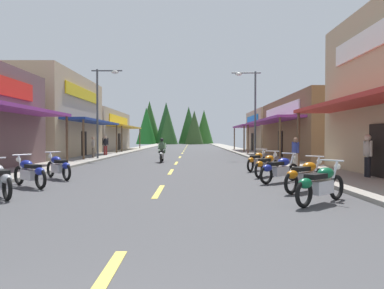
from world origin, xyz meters
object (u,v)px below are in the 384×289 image
at_px(motorcycle_parked_right_0, 322,184).
at_px(pedestrian_browsing, 107,144).
at_px(pedestrian_by_shop, 369,154).
at_px(motorcycle_parked_right_2, 281,169).
at_px(streetlamp_right, 252,102).
at_px(motorcycle_parked_right_1, 306,175).
at_px(motorcycle_parked_right_3, 268,165).
at_px(motorcycle_parked_left_2, 31,172).
at_px(motorcycle_parked_left_3, 60,166).
at_px(pedestrian_waiting, 94,146).
at_px(rider_cruising_lead, 163,152).
at_px(motorcycle_parked_left_1, 1,179).
at_px(streetlamp_left, 103,101).
at_px(pedestrian_strolling, 297,151).
at_px(motorcycle_parked_right_4, 258,161).

relative_size(motorcycle_parked_right_0, pedestrian_browsing, 0.95).
bearing_deg(pedestrian_by_shop, motorcycle_parked_right_2, -168.58).
distance_m(streetlamp_right, motorcycle_parked_right_1, 15.72).
bearing_deg(motorcycle_parked_right_2, motorcycle_parked_right_3, 53.48).
height_order(motorcycle_parked_right_0, motorcycle_parked_left_2, same).
bearing_deg(motorcycle_parked_right_1, motorcycle_parked_left_3, 119.98).
height_order(streetlamp_right, pedestrian_waiting, streetlamp_right).
distance_m(motorcycle_parked_right_2, pedestrian_waiting, 16.41).
bearing_deg(pedestrian_browsing, pedestrian_waiting, 137.30).
relative_size(motorcycle_parked_right_2, motorcycle_parked_left_3, 1.10).
bearing_deg(rider_cruising_lead, motorcycle_parked_right_0, -160.42).
bearing_deg(motorcycle_parked_right_3, streetlamp_right, 31.19).
bearing_deg(rider_cruising_lead, motorcycle_parked_right_3, -148.49).
xyz_separation_m(motorcycle_parked_right_2, motorcycle_parked_left_1, (-8.23, -2.85, 0.00)).
relative_size(streetlamp_left, pedestrian_strolling, 4.04).
height_order(streetlamp_left, motorcycle_parked_right_0, streetlamp_left).
distance_m(streetlamp_right, motorcycle_parked_right_3, 12.13).
height_order(motorcycle_parked_right_4, pedestrian_strolling, pedestrian_strolling).
bearing_deg(pedestrian_by_shop, motorcycle_parked_right_0, -127.17).
distance_m(pedestrian_by_shop, pedestrian_waiting, 18.34).
relative_size(motorcycle_parked_right_3, rider_cruising_lead, 0.82).
height_order(motorcycle_parked_right_2, pedestrian_browsing, pedestrian_browsing).
relative_size(motorcycle_parked_right_3, pedestrian_waiting, 1.05).
bearing_deg(motorcycle_parked_right_3, pedestrian_by_shop, -70.94).
bearing_deg(motorcycle_parked_left_2, motorcycle_parked_right_0, -158.60).
bearing_deg(streetlamp_left, motorcycle_parked_left_3, -83.37).
bearing_deg(pedestrian_browsing, streetlamp_left, 148.19).
distance_m(motorcycle_parked_right_1, motorcycle_parked_left_1, 8.51).
xyz_separation_m(streetlamp_right, motorcycle_parked_right_0, (-1.35, -17.04, -3.75)).
bearing_deg(motorcycle_parked_right_4, motorcycle_parked_right_3, -146.33).
relative_size(motorcycle_parked_left_1, pedestrian_waiting, 0.96).
distance_m(motorcycle_parked_left_2, pedestrian_browsing, 17.65).
distance_m(motorcycle_parked_right_3, pedestrian_strolling, 3.49).
bearing_deg(motorcycle_parked_left_3, motorcycle_parked_left_2, 133.64).
bearing_deg(motorcycle_parked_left_1, rider_cruising_lead, -58.17).
distance_m(motorcycle_parked_right_2, motorcycle_parked_left_3, 8.28).
bearing_deg(pedestrian_waiting, pedestrian_strolling, 121.00).
relative_size(motorcycle_parked_right_3, motorcycle_parked_left_1, 1.08).
xyz_separation_m(motorcycle_parked_right_4, motorcycle_parked_left_1, (-8.25, -7.05, 0.00)).
xyz_separation_m(streetlamp_right, pedestrian_strolling, (0.66, -8.66, -3.32)).
bearing_deg(streetlamp_left, pedestrian_strolling, -32.28).
xyz_separation_m(motorcycle_parked_right_1, pedestrian_by_shop, (3.20, 2.58, 0.50)).
bearing_deg(motorcycle_parked_right_0, streetlamp_left, 81.35).
bearing_deg(motorcycle_parked_left_1, pedestrian_by_shop, -117.28).
height_order(motorcycle_parked_right_1, motorcycle_parked_right_4, same).
relative_size(streetlamp_left, rider_cruising_lead, 3.00).
bearing_deg(motorcycle_parked_right_3, motorcycle_parked_left_3, 133.58).
distance_m(streetlamp_left, pedestrian_browsing, 5.62).
xyz_separation_m(motorcycle_parked_left_3, pedestrian_browsing, (-2.23, 15.41, 0.56)).
bearing_deg(motorcycle_parked_right_3, motorcycle_parked_left_1, 157.75).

